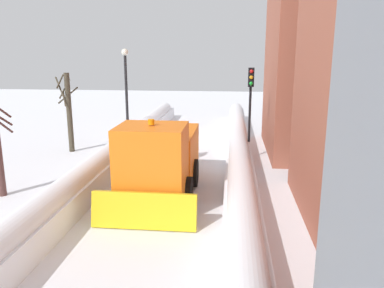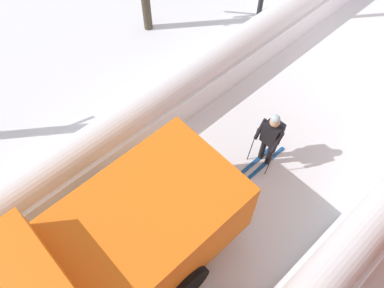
# 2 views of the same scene
# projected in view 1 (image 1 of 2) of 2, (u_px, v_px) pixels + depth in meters

# --- Properties ---
(ground_plane) EXTENTS (80.00, 80.00, 0.00)m
(ground_plane) POSITION_uv_depth(u_px,v_px,m) (163.00, 197.00, 14.06)
(ground_plane) COLOR white
(snowbank_left) EXTENTS (1.10, 36.00, 1.32)m
(snowbank_left) POSITION_uv_depth(u_px,v_px,m) (240.00, 183.00, 13.63)
(snowbank_left) COLOR white
(snowbank_left) RESTS_ON ground
(snowbank_right) EXTENTS (1.10, 36.00, 1.28)m
(snowbank_right) POSITION_uv_depth(u_px,v_px,m) (87.00, 179.00, 14.21)
(snowbank_right) COLOR white
(snowbank_right) RESTS_ON ground
(plow_truck) EXTENTS (3.20, 5.98, 3.12)m
(plow_truck) POSITION_uv_depth(u_px,v_px,m) (160.00, 157.00, 13.91)
(plow_truck) COLOR orange
(plow_truck) RESTS_ON ground
(skier) EXTENTS (0.62, 1.80, 1.81)m
(skier) POSITION_uv_depth(u_px,v_px,m) (180.00, 140.00, 18.68)
(skier) COLOR black
(skier) RESTS_ON ground
(traffic_light_pole) EXTENTS (0.28, 0.42, 4.49)m
(traffic_light_pole) POSITION_uv_depth(u_px,v_px,m) (250.00, 96.00, 18.38)
(traffic_light_pole) COLOR black
(traffic_light_pole) RESTS_ON ground
(street_lamp) EXTENTS (0.40, 0.40, 5.42)m
(street_lamp) POSITION_uv_depth(u_px,v_px,m) (126.00, 84.00, 22.28)
(street_lamp) COLOR black
(street_lamp) RESTS_ON ground
(bare_tree_near) EXTENTS (1.05, 1.35, 4.18)m
(bare_tree_near) POSITION_uv_depth(u_px,v_px,m) (69.00, 111.00, 20.08)
(bare_tree_near) COLOR #41392C
(bare_tree_near) RESTS_ON ground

